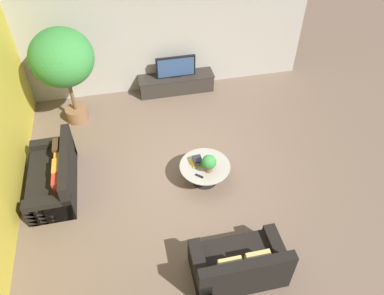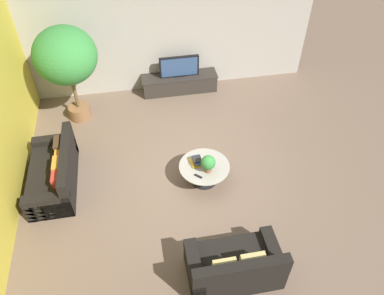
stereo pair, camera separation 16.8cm
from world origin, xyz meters
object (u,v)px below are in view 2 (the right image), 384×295
at_px(couch_by_wall, 55,173).
at_px(couch_near_entry, 234,266).
at_px(potted_palm_tall, 66,58).
at_px(potted_plant_tabletop, 208,163).
at_px(television, 179,67).
at_px(media_console, 180,83).
at_px(coffee_table, 204,170).

distance_m(couch_by_wall, couch_near_entry, 3.87).
bearing_deg(couch_by_wall, potted_palm_tall, 169.27).
bearing_deg(potted_plant_tabletop, couch_near_entry, -89.83).
bearing_deg(television, potted_plant_tabletop, -89.47).
bearing_deg(media_console, couch_near_entry, -89.60).
bearing_deg(potted_palm_tall, media_console, 14.53).
xyz_separation_m(media_console, couch_near_entry, (0.04, -5.24, 0.05)).
bearing_deg(potted_plant_tabletop, potted_palm_tall, 133.99).
distance_m(potted_palm_tall, potted_plant_tabletop, 3.78).
bearing_deg(potted_palm_tall, potted_plant_tabletop, -46.01).
relative_size(coffee_table, potted_palm_tall, 0.44).
height_order(television, potted_plant_tabletop, television).
relative_size(potted_palm_tall, potted_plant_tabletop, 6.22).
relative_size(coffee_table, couch_by_wall, 0.56).
bearing_deg(couch_by_wall, television, 133.09).
relative_size(coffee_table, couch_near_entry, 0.68).
bearing_deg(couch_near_entry, potted_plant_tabletop, -89.83).
distance_m(coffee_table, couch_near_entry, 2.10).
height_order(couch_by_wall, potted_plant_tabletop, couch_by_wall).
xyz_separation_m(couch_by_wall, potted_palm_tall, (0.39, 2.06, 1.32)).
bearing_deg(potted_palm_tall, television, 14.50).
bearing_deg(couch_near_entry, coffee_table, -88.74).
distance_m(media_console, couch_near_entry, 5.24).
bearing_deg(coffee_table, media_console, 89.82).
bearing_deg(coffee_table, potted_palm_tall, 135.01).
height_order(media_console, potted_plant_tabletop, potted_plant_tabletop).
bearing_deg(television, couch_near_entry, -89.60).
relative_size(media_console, couch_near_entry, 1.30).
xyz_separation_m(media_console, couch_by_wall, (-2.89, -2.71, 0.06)).
xyz_separation_m(potted_palm_tall, potted_plant_tabletop, (2.53, -2.63, -1.00)).
height_order(potted_palm_tall, potted_plant_tabletop, potted_palm_tall).
relative_size(media_console, coffee_table, 1.93).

